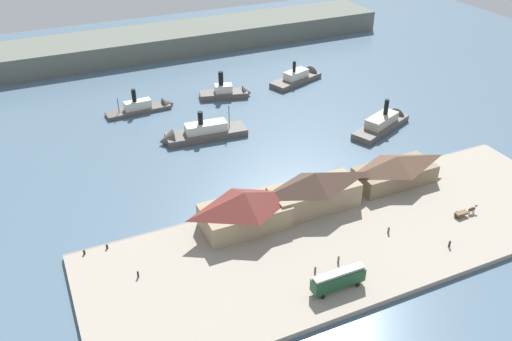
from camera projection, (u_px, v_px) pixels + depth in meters
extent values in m
plane|color=slate|center=(299.00, 188.00, 128.31)|extent=(320.00, 320.00, 0.00)
cube|color=#9E9384|center=(350.00, 238.00, 110.93)|extent=(110.00, 36.00, 1.20)
cube|color=gray|center=(307.00, 194.00, 125.26)|extent=(110.00, 0.80, 1.00)
cube|color=#998466|center=(245.00, 216.00, 112.21)|extent=(18.06, 9.92, 5.14)
pyramid|color=maroon|center=(245.00, 199.00, 109.98)|extent=(18.42, 10.42, 3.39)
cube|color=#998466|center=(314.00, 197.00, 117.89)|extent=(19.84, 8.08, 5.67)
pyramid|color=#473328|center=(315.00, 180.00, 115.54)|extent=(20.24, 8.49, 3.31)
cube|color=#847056|center=(394.00, 175.00, 126.98)|extent=(19.43, 8.44, 4.34)
pyramid|color=brown|center=(396.00, 162.00, 125.11)|extent=(19.82, 8.86, 2.81)
cube|color=#1E4C2D|center=(338.00, 280.00, 96.40)|extent=(10.42, 2.26, 2.67)
cube|color=beige|center=(339.00, 273.00, 95.58)|extent=(10.01, 1.58, 0.50)
cylinder|color=black|center=(351.00, 277.00, 99.50)|extent=(0.90, 0.18, 0.90)
cylinder|color=black|center=(358.00, 285.00, 97.75)|extent=(0.90, 0.18, 0.90)
cylinder|color=black|center=(317.00, 289.00, 96.93)|extent=(0.90, 0.18, 0.90)
cylinder|color=black|center=(323.00, 297.00, 95.17)|extent=(0.90, 0.18, 0.90)
cube|color=brown|center=(462.00, 213.00, 115.99)|extent=(2.88, 1.26, 0.50)
cylinder|color=#4C3828|center=(456.00, 214.00, 116.30)|extent=(1.20, 0.10, 1.20)
cylinder|color=#4C3828|center=(460.00, 217.00, 115.32)|extent=(1.20, 0.10, 1.20)
ellipsoid|color=#473323|center=(472.00, 209.00, 116.86)|extent=(2.00, 0.70, 0.90)
ellipsoid|color=#473323|center=(476.00, 206.00, 116.96)|extent=(0.70, 0.32, 0.44)
cylinder|color=#473323|center=(473.00, 210.00, 117.54)|extent=(0.16, 0.16, 1.00)
cylinder|color=#473323|center=(474.00, 211.00, 117.23)|extent=(0.16, 0.16, 1.00)
cylinder|color=#473323|center=(468.00, 212.00, 117.11)|extent=(0.16, 0.16, 1.00)
cylinder|color=#473323|center=(470.00, 213.00, 116.80)|extent=(0.16, 0.16, 1.00)
cylinder|color=#232328|center=(450.00, 244.00, 107.31)|extent=(0.41, 0.41, 1.40)
sphere|color=#CCA889|center=(450.00, 241.00, 106.88)|extent=(0.26, 0.26, 0.26)
cylinder|color=#232328|center=(138.00, 274.00, 99.90)|extent=(0.38, 0.38, 1.28)
sphere|color=#CCA889|center=(137.00, 271.00, 99.50)|extent=(0.23, 0.23, 0.23)
cylinder|color=#3D4C42|center=(389.00, 230.00, 111.11)|extent=(0.41, 0.41, 1.39)
sphere|color=#CCA889|center=(389.00, 227.00, 110.68)|extent=(0.25, 0.25, 0.25)
cylinder|color=#6B5B4C|center=(338.00, 259.00, 103.34)|extent=(0.42, 0.42, 1.43)
sphere|color=#CCA889|center=(339.00, 256.00, 102.89)|extent=(0.26, 0.26, 0.26)
cylinder|color=#232328|center=(362.00, 273.00, 99.93)|extent=(0.43, 0.43, 1.48)
sphere|color=#CCA889|center=(362.00, 270.00, 99.47)|extent=(0.27, 0.27, 0.27)
cylinder|color=#4C3D33|center=(315.00, 270.00, 100.86)|extent=(0.39, 0.39, 1.32)
sphere|color=#CCA889|center=(315.00, 267.00, 100.45)|extent=(0.24, 0.24, 0.24)
cylinder|color=black|center=(84.00, 252.00, 105.57)|extent=(0.44, 0.44, 0.90)
cylinder|color=black|center=(107.00, 247.00, 107.04)|extent=(0.44, 0.44, 0.90)
cube|color=#514C47|center=(224.00, 95.00, 173.35)|extent=(16.24, 9.06, 1.93)
cone|color=#514C47|center=(247.00, 93.00, 174.51)|extent=(3.89, 5.41, 4.88)
cube|color=silver|center=(223.00, 88.00, 172.21)|extent=(6.21, 4.80, 2.44)
cylinder|color=black|center=(221.00, 78.00, 170.30)|extent=(1.58, 1.58, 4.46)
cube|color=#514C47|center=(296.00, 80.00, 183.92)|extent=(20.69, 12.66, 1.82)
cone|color=#514C47|center=(314.00, 73.00, 189.77)|extent=(5.28, 6.61, 5.75)
cube|color=silver|center=(296.00, 74.00, 182.77)|extent=(9.69, 6.71, 2.55)
cylinder|color=black|center=(294.00, 66.00, 180.51)|extent=(1.08, 1.08, 3.63)
cube|color=#514C47|center=(381.00, 127.00, 153.49)|extent=(22.13, 14.05, 1.92)
cone|color=#514C47|center=(400.00, 115.00, 160.24)|extent=(5.71, 6.58, 5.51)
cube|color=#B2A893|center=(382.00, 120.00, 152.30)|extent=(12.11, 8.58, 2.65)
cylinder|color=black|center=(386.00, 107.00, 151.48)|extent=(1.28, 1.28, 4.48)
cube|color=#514C47|center=(138.00, 110.00, 163.93)|extent=(19.79, 5.92, 1.22)
cone|color=#514C47|center=(169.00, 104.00, 167.76)|extent=(3.74, 4.64, 4.48)
cube|color=silver|center=(138.00, 105.00, 162.94)|extent=(8.22, 3.21, 2.58)
cylinder|color=black|center=(134.00, 95.00, 160.94)|extent=(1.34, 1.34, 3.85)
cylinder|color=brown|center=(118.00, 105.00, 160.09)|extent=(0.24, 0.24, 4.72)
cube|color=#514C47|center=(206.00, 134.00, 149.63)|extent=(23.03, 8.49, 1.99)
cone|color=#514C47|center=(167.00, 141.00, 146.38)|extent=(4.54, 6.29, 5.98)
cube|color=silver|center=(206.00, 127.00, 148.45)|extent=(11.86, 4.99, 2.53)
cylinder|color=black|center=(200.00, 118.00, 146.42)|extent=(1.46, 1.46, 3.65)
cylinder|color=brown|center=(229.00, 117.00, 149.30)|extent=(0.24, 0.24, 6.73)
cube|color=#60665B|center=(167.00, 40.00, 211.54)|extent=(180.00, 24.00, 8.00)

